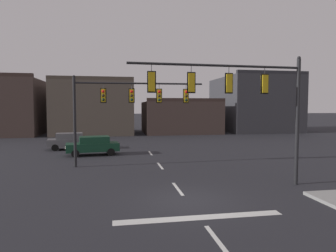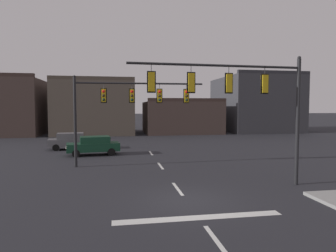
{
  "view_description": "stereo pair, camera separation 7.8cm",
  "coord_description": "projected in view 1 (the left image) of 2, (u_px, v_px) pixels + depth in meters",
  "views": [
    {
      "loc": [
        -3.04,
        -12.45,
        4.07
      ],
      "look_at": [
        -0.24,
        3.46,
        3.09
      ],
      "focal_mm": 31.8,
      "sensor_mm": 36.0,
      "label": 1
    },
    {
      "loc": [
        -2.96,
        -12.46,
        4.07
      ],
      "look_at": [
        -0.24,
        3.46,
        3.09
      ],
      "focal_mm": 31.8,
      "sensor_mm": 36.0,
      "label": 2
    }
  ],
  "objects": [
    {
      "name": "signal_mast_far_side",
      "position": [
        122.0,
        102.0,
        20.68
      ],
      "size": [
        9.02,
        0.55,
        6.29
      ],
      "color": "black",
      "rests_on": "ground"
    },
    {
      "name": "ground_plane",
      "position": [
        187.0,
        201.0,
        13.01
      ],
      "size": [
        400.0,
        400.0,
        0.0
      ],
      "primitive_type": "plane",
      "color": "#232328"
    },
    {
      "name": "signal_mast_near_side",
      "position": [
        242.0,
        94.0,
        14.95
      ],
      "size": [
        9.02,
        0.51,
        6.76
      ],
      "color": "black",
      "rests_on": "ground"
    },
    {
      "name": "car_lot_middle",
      "position": [
        93.0,
        145.0,
        25.68
      ],
      "size": [
        4.63,
        2.42,
        1.61
      ],
      "color": "#143D28",
      "rests_on": "ground"
    },
    {
      "name": "building_row",
      "position": [
        162.0,
        108.0,
        49.4
      ],
      "size": [
        48.87,
        13.77,
        9.88
      ],
      "color": "#473833",
      "rests_on": "ground"
    },
    {
      "name": "stop_bar_paint",
      "position": [
        200.0,
        217.0,
        11.04
      ],
      "size": [
        6.4,
        0.5,
        0.01
      ],
      "primitive_type": "cube",
      "color": "silver",
      "rests_on": "ground"
    },
    {
      "name": "lane_centreline",
      "position": [
        178.0,
        189.0,
        14.97
      ],
      "size": [
        0.16,
        26.4,
        0.01
      ],
      "color": "silver",
      "rests_on": "ground"
    },
    {
      "name": "car_lot_nearside",
      "position": [
        71.0,
        141.0,
        29.23
      ],
      "size": [
        4.61,
        2.36,
        1.61
      ],
      "color": "slate",
      "rests_on": "ground"
    }
  ]
}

